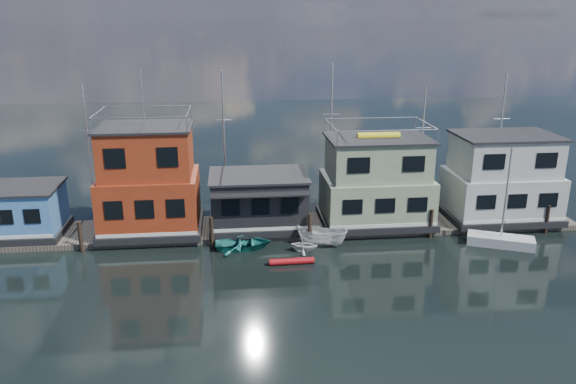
{
  "coord_description": "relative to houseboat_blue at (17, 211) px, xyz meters",
  "views": [
    {
      "loc": [
        -2.44,
        -28.08,
        15.77
      ],
      "look_at": [
        1.72,
        12.0,
        3.0
      ],
      "focal_mm": 35.0,
      "sensor_mm": 36.0,
      "label": 1
    }
  ],
  "objects": [
    {
      "name": "pilings",
      "position": [
        17.67,
        -2.8,
        -1.11
      ],
      "size": [
        42.28,
        0.28,
        2.2
      ],
      "color": "#2D2116",
      "rests_on": "ground"
    },
    {
      "name": "ground",
      "position": [
        18.0,
        -12.0,
        -2.21
      ],
      "size": [
        160.0,
        160.0,
        0.0
      ],
      "primitive_type": "plane",
      "color": "black",
      "rests_on": "ground"
    },
    {
      "name": "houseboat_white",
      "position": [
        36.5,
        0.0,
        1.33
      ],
      "size": [
        8.4,
        5.9,
        6.66
      ],
      "color": "black",
      "rests_on": "dock"
    },
    {
      "name": "background_masts",
      "position": [
        22.76,
        6.0,
        3.35
      ],
      "size": [
        36.4,
        0.16,
        12.0
      ],
      "color": "silver",
      "rests_on": "ground"
    },
    {
      "name": "houseboat_red",
      "position": [
        9.5,
        0.0,
        1.9
      ],
      "size": [
        7.4,
        5.9,
        11.86
      ],
      "color": "black",
      "rests_on": "dock"
    },
    {
      "name": "houseboat_blue",
      "position": [
        0.0,
        0.0,
        0.0
      ],
      "size": [
        6.4,
        4.9,
        3.66
      ],
      "color": "black",
      "rests_on": "dock"
    },
    {
      "name": "day_sailer",
      "position": [
        34.49,
        -4.74,
        -1.78
      ],
      "size": [
        4.77,
        3.21,
        7.17
      ],
      "rotation": [
        0.0,
        0.0,
        -0.41
      ],
      "color": "silver",
      "rests_on": "ground"
    },
    {
      "name": "houseboat_green",
      "position": [
        26.5,
        0.0,
        1.34
      ],
      "size": [
        8.4,
        5.9,
        7.03
      ],
      "color": "black",
      "rests_on": "dock"
    },
    {
      "name": "red_kayak",
      "position": [
        19.3,
        -6.38,
        -1.99
      ],
      "size": [
        2.99,
        0.51,
        0.44
      ],
      "primitive_type": "cylinder",
      "rotation": [
        0.0,
        1.57,
        0.02
      ],
      "color": "#AF1217",
      "rests_on": "ground"
    },
    {
      "name": "dinghy_white",
      "position": [
        20.34,
        -4.36,
        -1.69
      ],
      "size": [
        2.32,
        2.13,
        1.04
      ],
      "primitive_type": "imported",
      "rotation": [
        0.0,
        0.0,
        1.32
      ],
      "color": "silver",
      "rests_on": "ground"
    },
    {
      "name": "dock",
      "position": [
        18.0,
        0.0,
        -2.01
      ],
      "size": [
        48.0,
        5.0,
        0.4
      ],
      "primitive_type": "cube",
      "color": "#595147",
      "rests_on": "ground"
    },
    {
      "name": "houseboat_dark",
      "position": [
        17.5,
        -0.02,
        0.21
      ],
      "size": [
        7.4,
        6.1,
        4.06
      ],
      "color": "black",
      "rests_on": "dock"
    },
    {
      "name": "dinghy_teal",
      "position": [
        16.2,
        -3.43,
        -1.79
      ],
      "size": [
        4.06,
        2.97,
        0.82
      ],
      "primitive_type": "imported",
      "rotation": [
        0.0,
        0.0,
        1.61
      ],
      "color": "teal",
      "rests_on": "ground"
    },
    {
      "name": "motorboat",
      "position": [
        21.78,
        -3.43,
        -1.47
      ],
      "size": [
        4.04,
        3.04,
        1.47
      ],
      "primitive_type": "imported",
      "rotation": [
        0.0,
        0.0,
        1.09
      ],
      "color": "white",
      "rests_on": "ground"
    }
  ]
}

